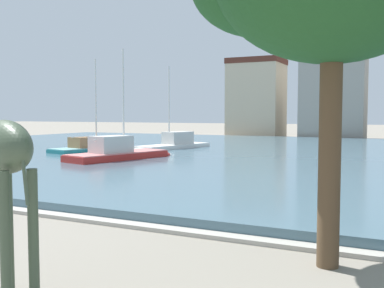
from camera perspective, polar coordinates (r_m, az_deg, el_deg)
The scene contains 8 objects.
harbor_water at distance 36.21m, azimuth 12.08°, elevation -1.26°, with size 77.81×47.39×0.38m, color #476675.
quay_edge_coping at distance 14.41m, azimuth -11.70°, elevation -9.41°, with size 77.81×0.50×0.12m, color #ADA89E.
giraffe_statue at distance 8.61m, azimuth -22.81°, elevation -0.90°, with size 2.87×1.62×5.23m.
sailboat_teal at distance 37.24m, azimuth -11.96°, elevation -0.63°, with size 3.87×8.05×7.70m.
sailboat_white at distance 38.59m, azimuth -2.81°, elevation -0.31°, with size 3.95×8.89×7.33m.
sailboat_red at distance 30.39m, azimuth -8.63°, elevation -1.36°, with size 4.18×8.45×7.60m.
townhouse_narrow_midrow at distance 66.74m, azimuth 8.11°, elevation 5.74°, with size 7.54×6.48×11.27m.
townhouse_tall_gabled at distance 63.02m, azimuth 17.37°, elevation 6.29°, with size 8.23×6.07×12.51m.
Camera 1 is at (8.59, -1.59, 3.33)m, focal length 42.42 mm.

